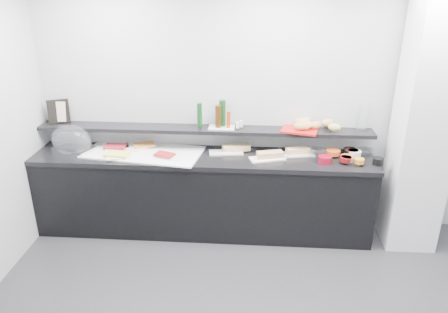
# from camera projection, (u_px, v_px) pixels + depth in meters

# --- Properties ---
(back_wall) EXTENTS (5.00, 0.02, 2.70)m
(back_wall) POSITION_uv_depth(u_px,v_px,m) (270.00, 108.00, 4.67)
(back_wall) COLOR #AEB1B5
(back_wall) RESTS_ON ground
(column) EXTENTS (0.50, 0.50, 2.70)m
(column) POSITION_uv_depth(u_px,v_px,m) (425.00, 121.00, 4.25)
(column) COLOR white
(column) RESTS_ON ground
(buffet_cabinet) EXTENTS (3.60, 0.60, 0.85)m
(buffet_cabinet) POSITION_uv_depth(u_px,v_px,m) (203.00, 195.00, 4.80)
(buffet_cabinet) COLOR black
(buffet_cabinet) RESTS_ON ground
(counter_top) EXTENTS (3.62, 0.62, 0.05)m
(counter_top) POSITION_uv_depth(u_px,v_px,m) (202.00, 158.00, 4.63)
(counter_top) COLOR black
(counter_top) RESTS_ON buffet_cabinet
(wall_shelf) EXTENTS (3.60, 0.25, 0.04)m
(wall_shelf) POSITION_uv_depth(u_px,v_px,m) (204.00, 129.00, 4.69)
(wall_shelf) COLOR black
(wall_shelf) RESTS_ON back_wall
(cloche_base) EXTENTS (0.49, 0.41, 0.04)m
(cloche_base) POSITION_uv_depth(u_px,v_px,m) (75.00, 149.00, 4.74)
(cloche_base) COLOR silver
(cloche_base) RESTS_ON counter_top
(cloche_dome) EXTENTS (0.52, 0.41, 0.34)m
(cloche_dome) POSITION_uv_depth(u_px,v_px,m) (71.00, 141.00, 4.68)
(cloche_dome) COLOR white
(cloche_dome) RESTS_ON cloche_base
(linen_runner) EXTENTS (1.31, 0.76, 0.01)m
(linen_runner) POSITION_uv_depth(u_px,v_px,m) (144.00, 152.00, 4.69)
(linen_runner) COLOR white
(linen_runner) RESTS_ON counter_top
(platter_meat_a) EXTENTS (0.31, 0.26, 0.01)m
(platter_meat_a) POSITION_uv_depth(u_px,v_px,m) (116.00, 147.00, 4.79)
(platter_meat_a) COLOR white
(platter_meat_a) RESTS_ON linen_runner
(food_meat_a) EXTENTS (0.23, 0.15, 0.02)m
(food_meat_a) POSITION_uv_depth(u_px,v_px,m) (115.00, 146.00, 4.75)
(food_meat_a) COLOR maroon
(food_meat_a) RESTS_ON platter_meat_a
(platter_salmon) EXTENTS (0.36, 0.31, 0.01)m
(platter_salmon) POSITION_uv_depth(u_px,v_px,m) (134.00, 147.00, 4.78)
(platter_salmon) COLOR white
(platter_salmon) RESTS_ON linen_runner
(food_salmon) EXTENTS (0.26, 0.22, 0.02)m
(food_salmon) POSITION_uv_depth(u_px,v_px,m) (144.00, 145.00, 4.79)
(food_salmon) COLOR orange
(food_salmon) RESTS_ON platter_salmon
(platter_cheese) EXTENTS (0.30, 0.24, 0.01)m
(platter_cheese) POSITION_uv_depth(u_px,v_px,m) (119.00, 156.00, 4.54)
(platter_cheese) COLOR white
(platter_cheese) RESTS_ON linen_runner
(food_cheese) EXTENTS (0.26, 0.18, 0.02)m
(food_cheese) POSITION_uv_depth(u_px,v_px,m) (117.00, 154.00, 4.55)
(food_cheese) COLOR #EEE95C
(food_cheese) RESTS_ON platter_cheese
(platter_meat_b) EXTENTS (0.37, 0.31, 0.01)m
(platter_meat_b) POSITION_uv_depth(u_px,v_px,m) (170.00, 155.00, 4.57)
(platter_meat_b) COLOR white
(platter_meat_b) RESTS_ON linen_runner
(food_meat_b) EXTENTS (0.23, 0.19, 0.02)m
(food_meat_b) POSITION_uv_depth(u_px,v_px,m) (165.00, 155.00, 4.53)
(food_meat_b) COLOR maroon
(food_meat_b) RESTS_ON platter_meat_b
(sandwich_plate_left) EXTENTS (0.38, 0.20, 0.01)m
(sandwich_plate_left) POSITION_uv_depth(u_px,v_px,m) (226.00, 153.00, 4.68)
(sandwich_plate_left) COLOR silver
(sandwich_plate_left) RESTS_ON counter_top
(sandwich_food_left) EXTENTS (0.31, 0.19, 0.06)m
(sandwich_food_left) POSITION_uv_depth(u_px,v_px,m) (236.00, 148.00, 4.70)
(sandwich_food_left) COLOR tan
(sandwich_food_left) RESTS_ON sandwich_plate_left
(tongs_left) EXTENTS (0.16, 0.04, 0.01)m
(tongs_left) POSITION_uv_depth(u_px,v_px,m) (223.00, 153.00, 4.63)
(tongs_left) COLOR silver
(tongs_left) RESTS_ON sandwich_plate_left
(sandwich_plate_mid) EXTENTS (0.39, 0.26, 0.01)m
(sandwich_plate_mid) POSITION_uv_depth(u_px,v_px,m) (267.00, 159.00, 4.52)
(sandwich_plate_mid) COLOR white
(sandwich_plate_mid) RESTS_ON counter_top
(sandwich_food_mid) EXTENTS (0.29, 0.17, 0.06)m
(sandwich_food_mid) POSITION_uv_depth(u_px,v_px,m) (270.00, 155.00, 4.53)
(sandwich_food_mid) COLOR tan
(sandwich_food_mid) RESTS_ON sandwich_plate_mid
(tongs_mid) EXTENTS (0.14, 0.09, 0.01)m
(tongs_mid) POSITION_uv_depth(u_px,v_px,m) (261.00, 158.00, 4.50)
(tongs_mid) COLOR #B0B2B7
(tongs_mid) RESTS_ON sandwich_plate_mid
(sandwich_plate_right) EXTENTS (0.40, 0.23, 0.01)m
(sandwich_plate_right) POSITION_uv_depth(u_px,v_px,m) (296.00, 154.00, 4.63)
(sandwich_plate_right) COLOR silver
(sandwich_plate_right) RESTS_ON counter_top
(sandwich_food_right) EXTENTS (0.26, 0.17, 0.06)m
(sandwich_food_right) POSITION_uv_depth(u_px,v_px,m) (298.00, 151.00, 4.63)
(sandwich_food_right) COLOR #E8B779
(sandwich_food_right) RESTS_ON sandwich_plate_right
(tongs_right) EXTENTS (0.15, 0.08, 0.01)m
(tongs_right) POSITION_uv_depth(u_px,v_px,m) (280.00, 154.00, 4.60)
(tongs_right) COLOR #AEAFB5
(tongs_right) RESTS_ON sandwich_plate_right
(bowl_glass_fruit) EXTENTS (0.23, 0.23, 0.07)m
(bowl_glass_fruit) POSITION_uv_depth(u_px,v_px,m) (317.00, 153.00, 4.60)
(bowl_glass_fruit) COLOR white
(bowl_glass_fruit) RESTS_ON counter_top
(fill_glass_fruit) EXTENTS (0.19, 0.19, 0.05)m
(fill_glass_fruit) POSITION_uv_depth(u_px,v_px,m) (333.00, 152.00, 4.58)
(fill_glass_fruit) COLOR #C84F1B
(fill_glass_fruit) RESTS_ON bowl_glass_fruit
(bowl_black_jam) EXTENTS (0.19, 0.19, 0.07)m
(bowl_black_jam) POSITION_uv_depth(u_px,v_px,m) (350.00, 152.00, 4.62)
(bowl_black_jam) COLOR black
(bowl_black_jam) RESTS_ON counter_top
(fill_black_jam) EXTENTS (0.14, 0.14, 0.05)m
(fill_black_jam) POSITION_uv_depth(u_px,v_px,m) (353.00, 152.00, 4.58)
(fill_black_jam) COLOR #57170C
(fill_black_jam) RESTS_ON bowl_black_jam
(bowl_glass_cream) EXTENTS (0.18, 0.18, 0.07)m
(bowl_glass_cream) POSITION_uv_depth(u_px,v_px,m) (365.00, 152.00, 4.60)
(bowl_glass_cream) COLOR silver
(bowl_glass_cream) RESTS_ON counter_top
(fill_glass_cream) EXTENTS (0.17, 0.17, 0.05)m
(fill_glass_cream) POSITION_uv_depth(u_px,v_px,m) (355.00, 153.00, 4.56)
(fill_glass_cream) COLOR white
(fill_glass_cream) RESTS_ON bowl_glass_cream
(bowl_red_jam) EXTENTS (0.15, 0.15, 0.07)m
(bowl_red_jam) POSITION_uv_depth(u_px,v_px,m) (325.00, 160.00, 4.43)
(bowl_red_jam) COLOR maroon
(bowl_red_jam) RESTS_ON counter_top
(fill_red_jam) EXTENTS (0.15, 0.15, 0.05)m
(fill_red_jam) POSITION_uv_depth(u_px,v_px,m) (346.00, 159.00, 4.41)
(fill_red_jam) COLOR #600D10
(fill_red_jam) RESTS_ON bowl_red_jam
(bowl_glass_salmon) EXTENTS (0.18, 0.18, 0.07)m
(bowl_glass_salmon) POSITION_uv_depth(u_px,v_px,m) (354.00, 161.00, 4.40)
(bowl_glass_salmon) COLOR silver
(bowl_glass_salmon) RESTS_ON counter_top
(fill_glass_salmon) EXTENTS (0.19, 0.19, 0.05)m
(fill_glass_salmon) POSITION_uv_depth(u_px,v_px,m) (347.00, 158.00, 4.43)
(fill_glass_salmon) COLOR #CB5531
(fill_glass_salmon) RESTS_ON bowl_glass_salmon
(bowl_black_fruit) EXTENTS (0.13, 0.13, 0.07)m
(bowl_black_fruit) POSITION_uv_depth(u_px,v_px,m) (378.00, 161.00, 4.39)
(bowl_black_fruit) COLOR black
(bowl_black_fruit) RESTS_ON counter_top
(fill_black_fruit) EXTENTS (0.11, 0.11, 0.05)m
(fill_black_fruit) POSITION_uv_depth(u_px,v_px,m) (359.00, 161.00, 4.36)
(fill_black_fruit) COLOR orange
(fill_black_fruit) RESTS_ON bowl_black_fruit
(framed_print) EXTENTS (0.24, 0.16, 0.26)m
(framed_print) POSITION_uv_depth(u_px,v_px,m) (59.00, 111.00, 4.80)
(framed_print) COLOR black
(framed_print) RESTS_ON wall_shelf
(print_art) EXTENTS (0.18, 0.06, 0.22)m
(print_art) POSITION_uv_depth(u_px,v_px,m) (58.00, 112.00, 4.78)
(print_art) COLOR beige
(print_art) RESTS_ON framed_print
(condiment_tray) EXTENTS (0.28, 0.17, 0.01)m
(condiment_tray) POSITION_uv_depth(u_px,v_px,m) (222.00, 128.00, 4.67)
(condiment_tray) COLOR white
(condiment_tray) RESTS_ON wall_shelf
(bottle_green_a) EXTENTS (0.06, 0.06, 0.26)m
(bottle_green_a) POSITION_uv_depth(u_px,v_px,m) (200.00, 115.00, 4.63)
(bottle_green_a) COLOR #103D17
(bottle_green_a) RESTS_ON condiment_tray
(bottle_brown) EXTENTS (0.07, 0.07, 0.24)m
(bottle_brown) POSITION_uv_depth(u_px,v_px,m) (218.00, 116.00, 4.62)
(bottle_brown) COLOR #3A210A
(bottle_brown) RESTS_ON condiment_tray
(bottle_green_b) EXTENTS (0.09, 0.09, 0.28)m
(bottle_green_b) POSITION_uv_depth(u_px,v_px,m) (222.00, 113.00, 4.67)
(bottle_green_b) COLOR #103D15
(bottle_green_b) RESTS_ON condiment_tray
(bottle_hot) EXTENTS (0.05, 0.05, 0.18)m
(bottle_hot) POSITION_uv_depth(u_px,v_px,m) (228.00, 120.00, 4.61)
(bottle_hot) COLOR #B6320D
(bottle_hot) RESTS_ON condiment_tray
(shaker_salt) EXTENTS (0.04, 0.04, 0.07)m
(shaker_salt) POSITION_uv_depth(u_px,v_px,m) (241.00, 124.00, 4.66)
(shaker_salt) COLOR white
(shaker_salt) RESTS_ON condiment_tray
(shaker_pepper) EXTENTS (0.04, 0.04, 0.07)m
(shaker_pepper) POSITION_uv_depth(u_px,v_px,m) (238.00, 125.00, 4.62)
(shaker_pepper) COLOR white
(shaker_pepper) RESTS_ON condiment_tray
(bread_tray) EXTENTS (0.42, 0.34, 0.02)m
(bread_tray) POSITION_uv_depth(u_px,v_px,m) (300.00, 130.00, 4.58)
(bread_tray) COLOR red
(bread_tray) RESTS_ON wall_shelf
(bread_roll_nw) EXTENTS (0.14, 0.11, 0.08)m
(bread_roll_nw) POSITION_uv_depth(u_px,v_px,m) (301.00, 122.00, 4.67)
(bread_roll_nw) COLOR tan
(bread_roll_nw) RESTS_ON bread_tray
(bread_roll_n) EXTENTS (0.15, 0.11, 0.08)m
(bread_roll_n) POSITION_uv_depth(u_px,v_px,m) (306.00, 121.00, 4.70)
(bread_roll_n) COLOR tan
(bread_roll_n) RESTS_ON bread_tray
(bread_roll_ne) EXTENTS (0.15, 0.12, 0.08)m
(bread_roll_ne) POSITION_uv_depth(u_px,v_px,m) (328.00, 123.00, 4.64)
(bread_roll_ne) COLOR tan
(bread_roll_ne) RESTS_ON bread_tray
(bread_roll_sw) EXTENTS (0.13, 0.09, 0.08)m
(bread_roll_sw) POSITION_uv_depth(u_px,v_px,m) (305.00, 126.00, 4.54)
(bread_roll_sw) COLOR #D0844F
(bread_roll_sw) RESTS_ON bread_tray
(bread_roll_s) EXTENTS (0.15, 0.13, 0.08)m
(bread_roll_s) POSITION_uv_depth(u_px,v_px,m) (300.00, 126.00, 4.54)
(bread_roll_s) COLOR #BD8F48
(bread_roll_s) RESTS_ON bread_tray
(bread_roll_se) EXTENTS (0.16, 0.13, 0.08)m
(bread_roll_se) POSITION_uv_depth(u_px,v_px,m) (334.00, 127.00, 4.51)
(bread_roll_se) COLOR gold
(bread_roll_se) RESTS_ON bread_tray
(bread_roll_midw) EXTENTS (0.18, 0.15, 0.08)m
(bread_roll_midw) POSITION_uv_depth(u_px,v_px,m) (306.00, 124.00, 4.60)
(bread_roll_midw) COLOR tan
(bread_roll_midw) RESTS_ON bread_tray
(bread_roll_mide) EXTENTS (0.14, 0.12, 0.08)m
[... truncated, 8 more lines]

